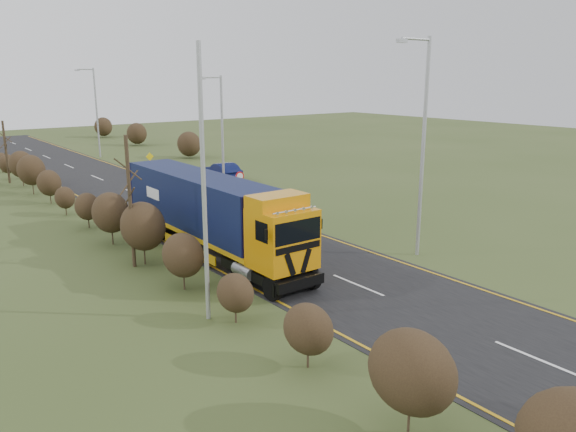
% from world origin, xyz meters
% --- Properties ---
extents(ground, '(160.00, 160.00, 0.00)m').
position_xyz_m(ground, '(0.00, 0.00, 0.00)').
color(ground, '#39481E').
rests_on(ground, ground).
extents(road, '(8.00, 120.00, 0.02)m').
position_xyz_m(road, '(0.00, 10.00, 0.01)').
color(road, black).
rests_on(road, ground).
extents(layby, '(6.00, 18.00, 0.02)m').
position_xyz_m(layby, '(6.50, 20.00, 0.01)').
color(layby, '#33302D').
rests_on(layby, ground).
extents(lane_markings, '(7.52, 116.00, 0.01)m').
position_xyz_m(lane_markings, '(0.00, 9.69, 0.03)').
color(lane_markings, '#C49012').
rests_on(lane_markings, road).
extents(hedgerow, '(2.24, 102.04, 6.05)m').
position_xyz_m(hedgerow, '(-6.00, 7.89, 1.62)').
color(hedgerow, '#2F2015').
rests_on(hedgerow, ground).
extents(lorry, '(2.77, 14.19, 3.95)m').
position_xyz_m(lorry, '(-2.80, 3.31, 2.24)').
color(lorry, black).
rests_on(lorry, ground).
extents(car_red_hatchback, '(2.21, 3.97, 1.28)m').
position_xyz_m(car_red_hatchback, '(5.76, 13.23, 0.64)').
color(car_red_hatchback, '#990807').
rests_on(car_red_hatchback, ground).
extents(car_blue_sedan, '(2.12, 4.70, 1.50)m').
position_xyz_m(car_blue_sedan, '(8.05, 20.41, 0.75)').
color(car_blue_sedan, '#0B123F').
rests_on(car_blue_sedan, ground).
extents(streetlight_near, '(2.18, 0.21, 10.29)m').
position_xyz_m(streetlight_near, '(5.13, -2.73, 5.71)').
color(streetlight_near, '#A4A6AA').
rests_on(streetlight_near, ground).
extents(streetlight_mid, '(1.83, 0.18, 8.58)m').
position_xyz_m(streetlight_mid, '(5.70, 16.54, 4.71)').
color(streetlight_mid, '#A4A6AA').
rests_on(streetlight_mid, ground).
extents(streetlight_far, '(1.98, 0.19, 9.34)m').
position_xyz_m(streetlight_far, '(4.48, 40.34, 5.15)').
color(streetlight_far, '#A4A6AA').
rests_on(streetlight_far, ground).
extents(left_pole, '(0.16, 0.16, 9.66)m').
position_xyz_m(left_pole, '(-6.61, -3.08, 4.83)').
color(left_pole, '#A4A6AA').
rests_on(left_pole, ground).
extents(speed_sign, '(0.64, 0.10, 2.31)m').
position_xyz_m(speed_sign, '(4.20, 11.73, 1.61)').
color(speed_sign, '#A4A6AA').
rests_on(speed_sign, ground).
extents(warning_board, '(0.73, 0.11, 1.92)m').
position_xyz_m(warning_board, '(4.53, 27.15, 1.17)').
color(warning_board, '#A4A6AA').
rests_on(warning_board, ground).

